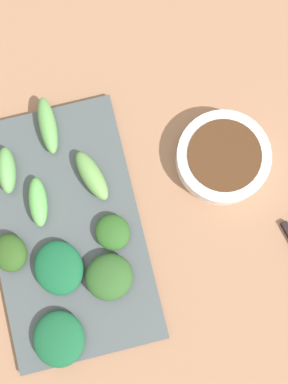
# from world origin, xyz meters

# --- Properties ---
(tabletop) EXTENTS (2.10, 2.10, 0.02)m
(tabletop) POSITION_xyz_m (0.00, 0.00, 0.01)
(tabletop) COLOR #9E7053
(tabletop) RESTS_ON ground
(sauce_bowl) EXTENTS (0.12, 0.12, 0.03)m
(sauce_bowl) POSITION_xyz_m (-0.13, -0.04, 0.04)
(sauce_bowl) COLOR white
(sauce_bowl) RESTS_ON tabletop
(serving_plate) EXTENTS (0.19, 0.32, 0.01)m
(serving_plate) POSITION_xyz_m (0.09, 0.01, 0.03)
(serving_plate) COLOR #485153
(serving_plate) RESTS_ON tabletop
(broccoli_leafy_0) EXTENTS (0.07, 0.08, 0.02)m
(broccoli_leafy_0) POSITION_xyz_m (0.10, 0.05, 0.04)
(broccoli_leafy_0) COLOR #175C34
(broccoli_leafy_0) RESTS_ON serving_plate
(broccoli_stalk_1) EXTENTS (0.03, 0.07, 0.02)m
(broccoli_stalk_1) POSITION_xyz_m (0.11, -0.04, 0.04)
(broccoli_stalk_1) COLOR #63B757
(broccoli_stalk_1) RESTS_ON serving_plate
(broccoli_stalk_2) EXTENTS (0.04, 0.08, 0.03)m
(broccoli_stalk_2) POSITION_xyz_m (0.04, -0.05, 0.04)
(broccoli_stalk_2) COLOR #6DA552
(broccoli_stalk_2) RESTS_ON serving_plate
(broccoli_leafy_3) EXTENTS (0.05, 0.05, 0.02)m
(broccoli_leafy_3) POSITION_xyz_m (0.16, 0.02, 0.04)
(broccoli_leafy_3) COLOR #2F541D
(broccoli_leafy_3) RESTS_ON serving_plate
(broccoli_leafy_4) EXTENTS (0.07, 0.07, 0.03)m
(broccoli_leafy_4) POSITION_xyz_m (0.05, 0.08, 0.05)
(broccoli_leafy_4) COLOR #2E5A26
(broccoli_leafy_4) RESTS_ON serving_plate
(broccoli_stalk_5) EXTENTS (0.03, 0.06, 0.03)m
(broccoli_stalk_5) POSITION_xyz_m (0.14, -0.09, 0.05)
(broccoli_stalk_5) COLOR #66A958
(broccoli_stalk_5) RESTS_ON serving_plate
(broccoli_leafy_6) EXTENTS (0.07, 0.07, 0.02)m
(broccoli_leafy_6) POSITION_xyz_m (0.12, 0.13, 0.04)
(broccoli_leafy_6) COLOR #185933
(broccoli_leafy_6) RESTS_ON serving_plate
(broccoli_leafy_7) EXTENTS (0.06, 0.06, 0.02)m
(broccoli_leafy_7) POSITION_xyz_m (0.03, 0.02, 0.04)
(broccoli_leafy_7) COLOR #2C5D22
(broccoli_leafy_7) RESTS_ON serving_plate
(broccoli_stalk_8) EXTENTS (0.02, 0.08, 0.02)m
(broccoli_stalk_8) POSITION_xyz_m (0.08, -0.13, 0.04)
(broccoli_stalk_8) COLOR #62A352
(broccoli_stalk_8) RESTS_ON serving_plate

